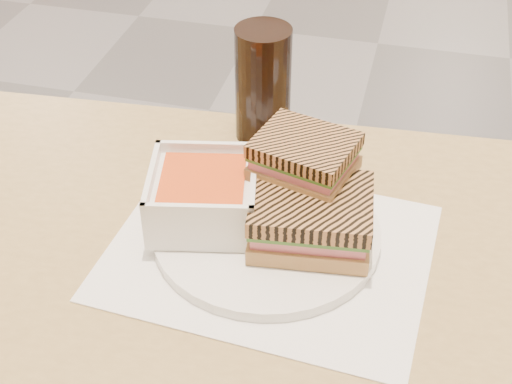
% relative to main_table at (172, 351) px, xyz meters
% --- Properties ---
extents(main_table, '(1.25, 0.78, 0.75)m').
position_rel_main_table_xyz_m(main_table, '(0.00, 0.00, 0.00)').
color(main_table, '#A78952').
rests_on(main_table, ground).
extents(tray_liner, '(0.38, 0.30, 0.00)m').
position_rel_main_table_xyz_m(tray_liner, '(0.10, 0.08, 0.11)').
color(tray_liner, white).
rests_on(tray_liner, main_table).
extents(plate, '(0.26, 0.26, 0.01)m').
position_rel_main_table_xyz_m(plate, '(0.09, 0.10, 0.12)').
color(plate, white).
rests_on(plate, tray_liner).
extents(soup_bowl, '(0.15, 0.15, 0.07)m').
position_rel_main_table_xyz_m(soup_bowl, '(0.01, 0.10, 0.16)').
color(soup_bowl, white).
rests_on(soup_bowl, plate).
extents(panini_lower, '(0.14, 0.12, 0.06)m').
position_rel_main_table_xyz_m(panini_lower, '(0.14, 0.10, 0.16)').
color(panini_lower, tan).
rests_on(panini_lower, plate).
extents(panini_upper, '(0.13, 0.11, 0.05)m').
position_rel_main_table_xyz_m(panini_upper, '(0.12, 0.15, 0.21)').
color(panini_upper, tan).
rests_on(panini_upper, panini_lower).
extents(cola_glass, '(0.08, 0.08, 0.16)m').
position_rel_main_table_xyz_m(cola_glass, '(0.04, 0.31, 0.19)').
color(cola_glass, black).
rests_on(cola_glass, main_table).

